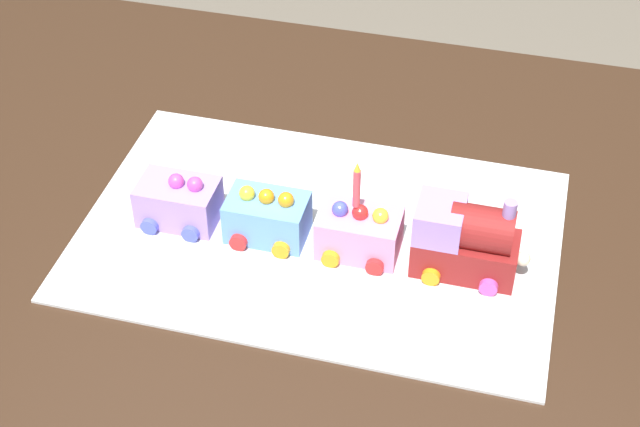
{
  "coord_description": "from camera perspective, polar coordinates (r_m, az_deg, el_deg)",
  "views": [
    {
      "loc": [
        -0.25,
        0.89,
        1.58
      ],
      "look_at": [
        -0.02,
        -0.0,
        0.77
      ],
      "focal_mm": 54.76,
      "sensor_mm": 36.0,
      "label": 1
    }
  ],
  "objects": [
    {
      "name": "cake_locomotive",
      "position": [
        1.17,
        8.5,
        -1.53
      ],
      "size": [
        0.14,
        0.08,
        0.12
      ],
      "color": "maroon",
      "rests_on": "cake_board"
    },
    {
      "name": "cake_board",
      "position": [
        1.24,
        -0.0,
        -1.11
      ],
      "size": [
        0.6,
        0.4,
        0.0
      ],
      "primitive_type": "cube",
      "color": "silver",
      "rests_on": "dining_table"
    },
    {
      "name": "cake_car_tanker_sky_blue",
      "position": [
        1.22,
        -3.1,
        -0.18
      ],
      "size": [
        0.1,
        0.08,
        0.07
      ],
      "color": "#669EEA",
      "rests_on": "cake_board"
    },
    {
      "name": "cake_car_flatbed_bubblegum",
      "position": [
        1.2,
        2.32,
        -1.11
      ],
      "size": [
        0.1,
        0.08,
        0.07
      ],
      "color": "pink",
      "rests_on": "cake_board"
    },
    {
      "name": "cake_car_caboose_lavender",
      "position": [
        1.25,
        -8.24,
        0.69
      ],
      "size": [
        0.1,
        0.08,
        0.07
      ],
      "color": "#AD84E0",
      "rests_on": "cake_board"
    },
    {
      "name": "dining_table",
      "position": [
        1.32,
        -0.9,
        -4.55
      ],
      "size": [
        1.4,
        1.0,
        0.74
      ],
      "color": "#382316",
      "rests_on": "ground"
    },
    {
      "name": "birthday_candle",
      "position": [
        1.15,
        2.16,
        1.67
      ],
      "size": [
        0.01,
        0.01,
        0.07
      ],
      "color": "#F24C59",
      "rests_on": "cake_car_flatbed_bubblegum"
    }
  ]
}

